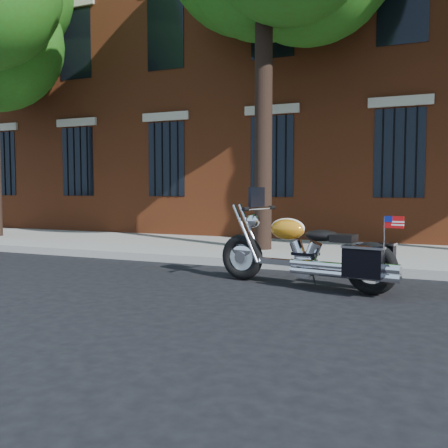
% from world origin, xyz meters
% --- Properties ---
extents(ground, '(120.00, 120.00, 0.00)m').
position_xyz_m(ground, '(0.00, 0.00, 0.00)').
color(ground, black).
rests_on(ground, ground).
extents(curb, '(40.00, 0.16, 0.15)m').
position_xyz_m(curb, '(0.00, 1.38, 0.07)').
color(curb, gray).
rests_on(curb, ground).
extents(sidewalk, '(40.00, 3.60, 0.15)m').
position_xyz_m(sidewalk, '(0.00, 3.26, 0.07)').
color(sidewalk, gray).
rests_on(sidewalk, ground).
extents(building, '(26.00, 10.08, 12.00)m').
position_xyz_m(building, '(0.00, 10.06, 6.00)').
color(building, brown).
rests_on(building, ground).
extents(motorcycle, '(2.72, 1.11, 1.41)m').
position_xyz_m(motorcycle, '(2.21, -0.05, 0.48)').
color(motorcycle, black).
rests_on(motorcycle, ground).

